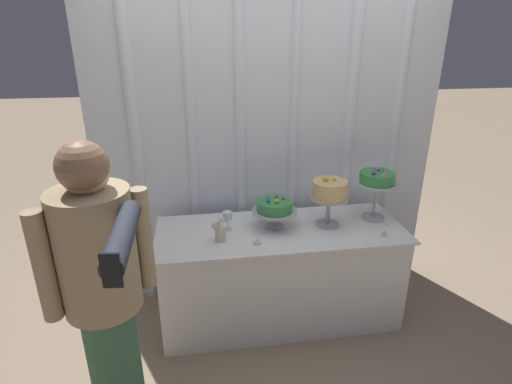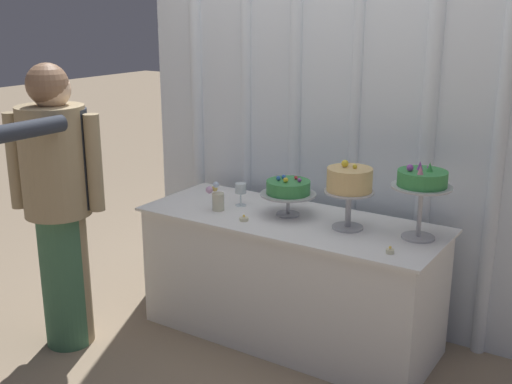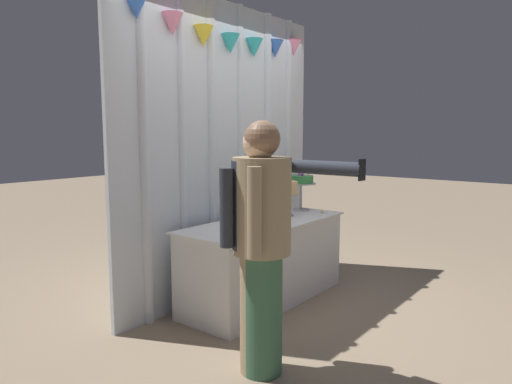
# 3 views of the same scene
# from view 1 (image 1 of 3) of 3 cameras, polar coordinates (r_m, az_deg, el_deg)

# --- Properties ---
(ground_plane) EXTENTS (24.00, 24.00, 0.00)m
(ground_plane) POSITION_cam_1_polar(r_m,az_deg,el_deg) (3.14, 3.61, -18.13)
(ground_plane) COLOR gray
(draped_curtain) EXTENTS (2.61, 0.17, 2.70)m
(draped_curtain) POSITION_cam_1_polar(r_m,az_deg,el_deg) (3.00, 2.06, 10.75)
(draped_curtain) COLOR silver
(draped_curtain) RESTS_ON ground_plane
(cake_table) EXTENTS (1.73, 0.67, 0.73)m
(cake_table) POSITION_cam_1_polar(r_m,az_deg,el_deg) (3.00, 3.37, -11.52)
(cake_table) COLOR white
(cake_table) RESTS_ON ground_plane
(cake_display_leftmost) EXTENTS (0.32, 0.32, 0.23)m
(cake_display_leftmost) POSITION_cam_1_polar(r_m,az_deg,el_deg) (2.77, 2.67, -2.18)
(cake_display_leftmost) COLOR #B2B2B7
(cake_display_leftmost) RESTS_ON cake_table
(cake_display_center) EXTENTS (0.26, 0.26, 0.37)m
(cake_display_center) POSITION_cam_1_polar(r_m,az_deg,el_deg) (2.81, 10.40, 0.01)
(cake_display_center) COLOR #B2B2B7
(cake_display_center) RESTS_ON cake_table
(cake_display_rightmost) EXTENTS (0.30, 0.30, 0.40)m
(cake_display_rightmost) POSITION_cam_1_polar(r_m,az_deg,el_deg) (2.98, 16.79, 1.52)
(cake_display_rightmost) COLOR #B2B2B7
(cake_display_rightmost) RESTS_ON cake_table
(wine_glass) EXTENTS (0.06, 0.06, 0.14)m
(wine_glass) POSITION_cam_1_polar(r_m,az_deg,el_deg) (2.76, -4.09, -3.56)
(wine_glass) COLOR silver
(wine_glass) RESTS_ON cake_table
(flower_vase) EXTENTS (0.09, 0.09, 0.18)m
(flower_vase) POSITION_cam_1_polar(r_m,az_deg,el_deg) (2.63, -5.19, -5.59)
(flower_vase) COLOR beige
(flower_vase) RESTS_ON cake_table
(tealight_far_left) EXTENTS (0.05, 0.05, 0.04)m
(tealight_far_left) POSITION_cam_1_polar(r_m,az_deg,el_deg) (2.62, 0.19, -7.14)
(tealight_far_left) COLOR beige
(tealight_far_left) RESTS_ON cake_table
(tealight_near_left) EXTENTS (0.04, 0.04, 0.04)m
(tealight_near_left) POSITION_cam_1_polar(r_m,az_deg,el_deg) (2.85, 17.70, -5.72)
(tealight_near_left) COLOR beige
(tealight_near_left) RESTS_ON cake_table
(guest_man_dark_suit) EXTENTS (0.48, 0.48, 1.60)m
(guest_man_dark_suit) POSITION_cam_1_polar(r_m,az_deg,el_deg) (2.10, -20.89, -12.94)
(guest_man_dark_suit) COLOR #3D6B4C
(guest_man_dark_suit) RESTS_ON ground_plane
(guest_girl_blue_dress) EXTENTS (0.48, 0.83, 1.57)m
(guest_girl_blue_dress) POSITION_cam_1_polar(r_m,az_deg,el_deg) (2.11, -20.79, -12.96)
(guest_girl_blue_dress) COLOR #9E8966
(guest_girl_blue_dress) RESTS_ON ground_plane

